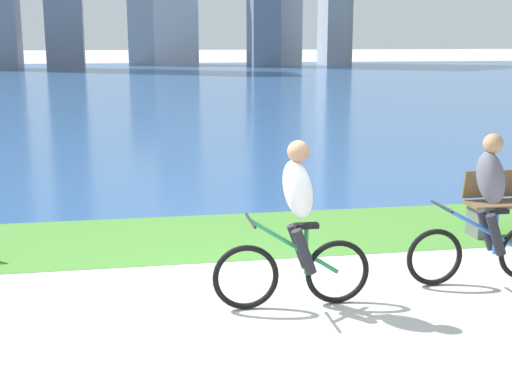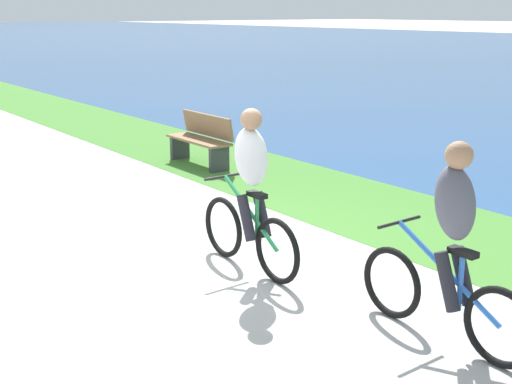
# 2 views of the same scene
# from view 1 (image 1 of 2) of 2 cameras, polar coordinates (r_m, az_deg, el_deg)

# --- Properties ---
(ground_plane) EXTENTS (300.00, 300.00, 0.00)m
(ground_plane) POSITION_cam_1_polar(r_m,az_deg,el_deg) (7.05, 0.06, -10.07)
(ground_plane) COLOR #B2AFA8
(grass_strip_bayside) EXTENTS (120.00, 2.35, 0.01)m
(grass_strip_bayside) POSITION_cam_1_polar(r_m,az_deg,el_deg) (9.77, -2.96, -3.56)
(grass_strip_bayside) COLOR #478433
(grass_strip_bayside) RESTS_ON ground
(bay_water_surface) EXTENTS (300.00, 66.81, 0.00)m
(bay_water_surface) POSITION_cam_1_polar(r_m,az_deg,el_deg) (44.00, -8.69, 8.84)
(bay_water_surface) COLOR #2D568C
(bay_water_surface) RESTS_ON ground
(cyclist_lead) EXTENTS (1.64, 0.52, 1.72)m
(cyclist_lead) POSITION_cam_1_polar(r_m,az_deg,el_deg) (7.04, 3.26, -2.83)
(cyclist_lead) COLOR black
(cyclist_lead) RESTS_ON ground
(cyclist_trailing) EXTENTS (1.74, 0.52, 1.69)m
(cyclist_trailing) POSITION_cam_1_polar(r_m,az_deg,el_deg) (8.14, 18.31, -1.40)
(cyclist_trailing) COLOR black
(cyclist_trailing) RESTS_ON ground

